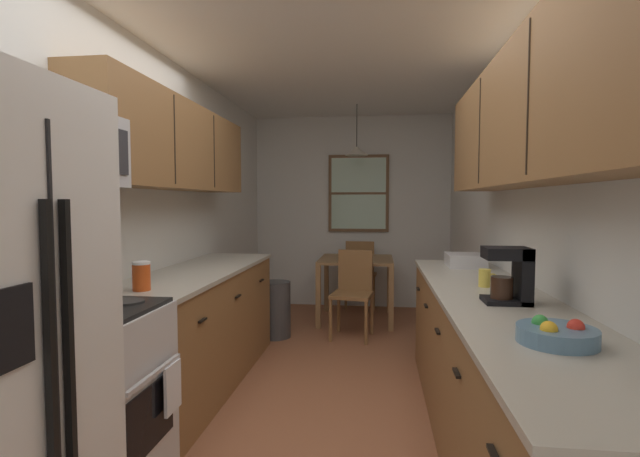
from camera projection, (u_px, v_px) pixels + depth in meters
name	position (u px, v px, depth m)	size (l,w,h in m)	color
ground_plane	(332.00, 379.00, 3.65)	(12.00, 12.00, 0.00)	#995B3D
wall_left	(168.00, 219.00, 3.74)	(0.10, 9.00, 2.55)	silver
wall_right	(512.00, 220.00, 3.40)	(0.10, 9.00, 2.55)	silver
wall_back	(352.00, 212.00, 6.20)	(4.40, 0.10, 2.55)	silver
ceiling_slab	(332.00, 48.00, 3.50)	(4.40, 9.00, 0.08)	white
stove_range	(87.00, 403.00, 2.15)	(0.66, 0.61, 1.10)	silver
microwave_over_range	(56.00, 148.00, 2.09)	(0.39, 0.62, 0.35)	silver
counter_left	(199.00, 327.00, 3.51)	(0.64, 2.14, 0.90)	olive
upper_cabinets_left	(176.00, 147.00, 3.40)	(0.33, 2.22, 0.63)	olive
counter_right	(495.00, 378.00, 2.50)	(0.64, 3.13, 0.90)	olive
upper_cabinets_right	(532.00, 117.00, 2.35)	(0.33, 2.81, 0.70)	olive
dining_table	(356.00, 268.00, 5.43)	(0.86, 0.87, 0.74)	olive
dining_chair_near	(353.00, 289.00, 4.80)	(0.45, 0.45, 0.90)	olive
dining_chair_far	(361.00, 271.00, 6.07)	(0.43, 0.43, 0.90)	olive
pendant_light	(357.00, 151.00, 5.35)	(0.27, 0.27, 0.59)	black
back_window	(359.00, 193.00, 6.10)	(0.80, 0.05, 1.02)	brown
trash_bin	(275.00, 309.00, 4.77)	(0.32, 0.32, 0.58)	#3F3F42
storage_canister	(141.00, 276.00, 2.64)	(0.10, 0.10, 0.17)	#D84C19
dish_towel	(173.00, 387.00, 2.25)	(0.02, 0.16, 0.24)	white
coffee_maker	(512.00, 274.00, 2.31)	(0.22, 0.18, 0.28)	black
mug_by_coffeemaker	(485.00, 278.00, 2.76)	(0.11, 0.07, 0.11)	#E5CC4C
fruit_bowl	(557.00, 334.00, 1.66)	(0.28, 0.28, 0.09)	#597F9E
dish_rack	(465.00, 260.00, 3.62)	(0.28, 0.34, 0.10)	silver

